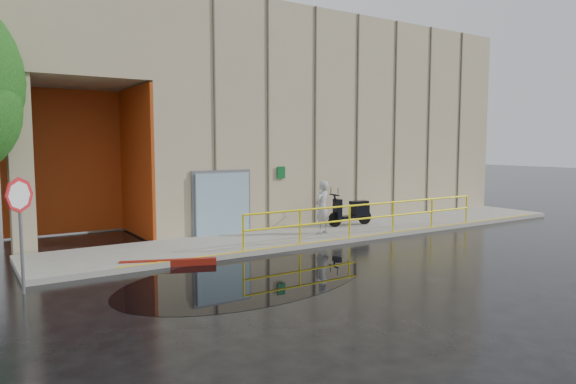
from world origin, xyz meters
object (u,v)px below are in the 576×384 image
person (322,207)px  scooter (351,203)px  stop_sign (20,209)px  red_curb (168,263)px

person → scooter: 2.04m
person → scooter: (1.88, 0.79, -0.06)m
scooter → stop_sign: size_ratio=0.76×
person → stop_sign: (-9.01, -1.74, 0.76)m
stop_sign → red_curb: stop_sign is taller
stop_sign → person: bearing=-8.1°
scooter → red_curb: (-7.53, -1.85, -0.87)m
scooter → red_curb: size_ratio=0.77×
scooter → red_curb: bearing=-161.3°
person → stop_sign: size_ratio=0.72×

